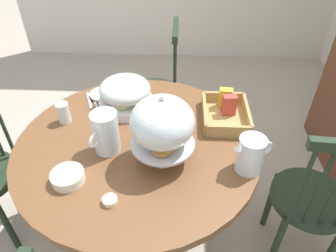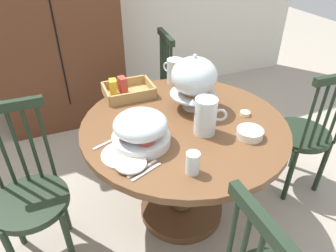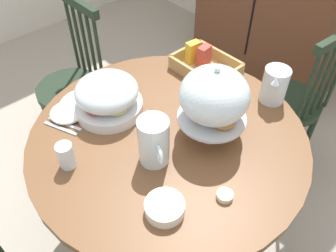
% 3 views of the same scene
% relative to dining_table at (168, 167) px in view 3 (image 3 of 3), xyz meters
% --- Properties ---
extents(ground_plane, '(10.00, 10.00, 0.00)m').
position_rel_dining_table_xyz_m(ground_plane, '(-0.08, 0.09, -0.52)').
color(ground_plane, '#A89E8E').
extents(dining_table, '(1.18, 1.18, 0.74)m').
position_rel_dining_table_xyz_m(dining_table, '(0.00, 0.00, 0.00)').
color(dining_table, brown).
rests_on(dining_table, ground_plane).
extents(windsor_chair_by_cabinet, '(0.40, 0.40, 0.97)m').
position_rel_dining_table_xyz_m(windsor_chair_by_cabinet, '(0.10, 0.88, -0.07)').
color(windsor_chair_by_cabinet, '#1E2D1E').
rests_on(windsor_chair_by_cabinet, ground_plane).
extents(windsor_chair_facing_door, '(0.40, 0.40, 0.97)m').
position_rel_dining_table_xyz_m(windsor_chair_facing_door, '(-0.89, 0.02, -0.07)').
color(windsor_chair_facing_door, '#1E2D1E').
rests_on(windsor_chair_facing_door, ground_plane).
extents(pastry_stand_with_dome, '(0.28, 0.28, 0.34)m').
position_rel_dining_table_xyz_m(pastry_stand_with_dome, '(0.12, 0.13, 0.42)').
color(pastry_stand_with_dome, silver).
rests_on(pastry_stand_with_dome, dining_table).
extents(fruit_platter_covered, '(0.30, 0.30, 0.18)m').
position_rel_dining_table_xyz_m(fruit_platter_covered, '(-0.29, -0.09, 0.30)').
color(fruit_platter_covered, silver).
rests_on(fruit_platter_covered, dining_table).
extents(orange_juice_pitcher, '(0.12, 0.19, 0.17)m').
position_rel_dining_table_xyz_m(orange_juice_pitcher, '(0.16, 0.51, 0.29)').
color(orange_juice_pitcher, silver).
rests_on(orange_juice_pitcher, dining_table).
extents(milk_pitcher, '(0.19, 0.12, 0.20)m').
position_rel_dining_table_xyz_m(milk_pitcher, '(0.06, -0.13, 0.31)').
color(milk_pitcher, silver).
rests_on(milk_pitcher, dining_table).
extents(cereal_basket, '(0.32, 0.24, 0.12)m').
position_rel_dining_table_xyz_m(cereal_basket, '(-0.22, 0.45, 0.25)').
color(cereal_basket, tan).
rests_on(cereal_basket, dining_table).
extents(china_plate_large, '(0.22, 0.22, 0.01)m').
position_rel_dining_table_xyz_m(china_plate_large, '(-0.40, -0.16, 0.22)').
color(china_plate_large, white).
rests_on(china_plate_large, dining_table).
extents(china_plate_small, '(0.15, 0.15, 0.01)m').
position_rel_dining_table_xyz_m(china_plate_small, '(-0.39, -0.25, 0.23)').
color(china_plate_small, white).
rests_on(china_plate_small, china_plate_large).
extents(cereal_bowl, '(0.14, 0.14, 0.04)m').
position_rel_dining_table_xyz_m(cereal_bowl, '(0.26, -0.26, 0.24)').
color(cereal_bowl, white).
rests_on(cereal_bowl, dining_table).
extents(drinking_glass, '(0.06, 0.06, 0.11)m').
position_rel_dining_table_xyz_m(drinking_glass, '(-0.14, -0.39, 0.27)').
color(drinking_glass, silver).
rests_on(drinking_glass, dining_table).
extents(butter_dish, '(0.06, 0.06, 0.02)m').
position_rel_dining_table_xyz_m(butter_dish, '(0.37, -0.06, 0.23)').
color(butter_dish, beige).
rests_on(butter_dish, dining_table).
extents(table_knife, '(0.16, 0.08, 0.01)m').
position_rel_dining_table_xyz_m(table_knife, '(-0.35, -0.29, 0.22)').
color(table_knife, silver).
rests_on(table_knife, dining_table).
extents(dinner_fork, '(0.16, 0.08, 0.01)m').
position_rel_dining_table_xyz_m(dinner_fork, '(-0.33, -0.32, 0.22)').
color(dinner_fork, silver).
rests_on(dinner_fork, dining_table).
extents(soup_spoon, '(0.16, 0.08, 0.01)m').
position_rel_dining_table_xyz_m(soup_spoon, '(-0.45, -0.03, 0.22)').
color(soup_spoon, silver).
rests_on(soup_spoon, dining_table).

